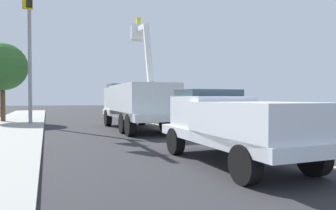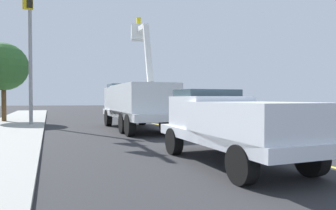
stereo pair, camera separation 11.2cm
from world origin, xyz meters
name	(u,v)px [view 2 (the right image)]	position (x,y,z in m)	size (l,w,h in m)	color
ground	(182,131)	(0.00, 0.00, 0.00)	(120.00, 120.00, 0.00)	#2D2D30
lane_centre_stripe	(182,130)	(0.00, 0.00, 0.00)	(50.00, 0.16, 0.01)	yellow
utility_bucket_truck	(136,101)	(1.05, 2.46, 1.61)	(8.54, 4.14, 6.71)	silver
service_pickup_truck	(232,123)	(-8.62, 0.43, 1.12)	(5.91, 3.21, 2.06)	white
passing_minivan	(168,108)	(9.50, -0.74, 0.97)	(5.09, 2.85, 1.69)	navy
traffic_cone_mid_front	(149,118)	(5.57, 1.27, 0.37)	(0.40, 0.40, 0.75)	black
traffic_signal_mast	(29,30)	(2.86, 8.70, 5.85)	(5.19, 1.26, 8.67)	gray
street_tree_right	(3,67)	(7.39, 11.68, 4.05)	(3.44, 3.44, 5.79)	brown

